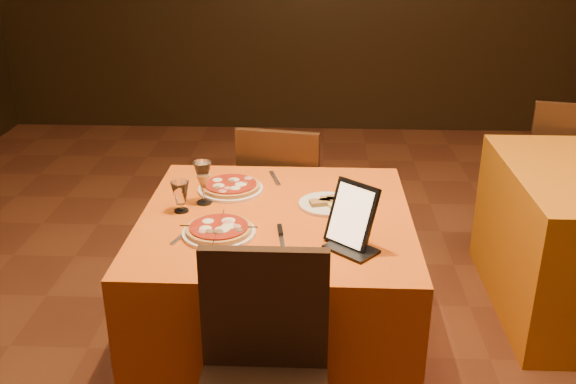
{
  "coord_description": "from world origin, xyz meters",
  "views": [
    {
      "loc": [
        -0.07,
        -2.44,
        1.86
      ],
      "look_at": [
        -0.18,
        -0.1,
        0.86
      ],
      "focal_mm": 40.0,
      "sensor_mm": 36.0,
      "label": 1
    }
  ],
  "objects_px": {
    "chair_main_far": "(286,201)",
    "main_table": "(277,293)",
    "pizza_far": "(231,188)",
    "tablet": "(352,215)",
    "chair_side_far": "(559,168)",
    "water_glass": "(181,197)",
    "wine_glass": "(203,183)",
    "pizza_near": "(219,231)"
  },
  "relations": [
    {
      "from": "chair_main_far",
      "to": "main_table",
      "type": "bearing_deg",
      "value": 99.64
    },
    {
      "from": "chair_side_far",
      "to": "wine_glass",
      "type": "xyz_separation_m",
      "value": [
        -1.96,
        -1.27,
        0.39
      ]
    },
    {
      "from": "pizza_far",
      "to": "wine_glass",
      "type": "bearing_deg",
      "value": -123.96
    },
    {
      "from": "pizza_far",
      "to": "water_glass",
      "type": "relative_size",
      "value": 2.22
    },
    {
      "from": "chair_main_far",
      "to": "pizza_near",
      "type": "distance_m",
      "value": 1.06
    },
    {
      "from": "pizza_near",
      "to": "tablet",
      "type": "relative_size",
      "value": 1.15
    },
    {
      "from": "chair_main_far",
      "to": "wine_glass",
      "type": "bearing_deg",
      "value": 75.76
    },
    {
      "from": "pizza_far",
      "to": "main_table",
      "type": "bearing_deg",
      "value": -47.99
    },
    {
      "from": "chair_main_far",
      "to": "pizza_near",
      "type": "relative_size",
      "value": 3.23
    },
    {
      "from": "pizza_far",
      "to": "tablet",
      "type": "xyz_separation_m",
      "value": [
        0.51,
        -0.49,
        0.1
      ]
    },
    {
      "from": "pizza_near",
      "to": "water_glass",
      "type": "bearing_deg",
      "value": 132.52
    },
    {
      "from": "main_table",
      "to": "wine_glass",
      "type": "xyz_separation_m",
      "value": [
        -0.31,
        0.1,
        0.47
      ]
    },
    {
      "from": "chair_side_far",
      "to": "main_table",
      "type": "bearing_deg",
      "value": 52.72
    },
    {
      "from": "main_table",
      "to": "wine_glass",
      "type": "bearing_deg",
      "value": 162.13
    },
    {
      "from": "chair_side_far",
      "to": "wine_glass",
      "type": "height_order",
      "value": "wine_glass"
    },
    {
      "from": "chair_main_far",
      "to": "pizza_far",
      "type": "bearing_deg",
      "value": 78.58
    },
    {
      "from": "tablet",
      "to": "water_glass",
      "type": "bearing_deg",
      "value": -159.67
    },
    {
      "from": "chair_side_far",
      "to": "wine_glass",
      "type": "bearing_deg",
      "value": 45.93
    },
    {
      "from": "wine_glass",
      "to": "pizza_far",
      "type": "bearing_deg",
      "value": 56.04
    },
    {
      "from": "water_glass",
      "to": "tablet",
      "type": "xyz_separation_m",
      "value": [
        0.68,
        -0.26,
        0.06
      ]
    },
    {
      "from": "pizza_far",
      "to": "chair_side_far",
      "type": "bearing_deg",
      "value": 31.31
    },
    {
      "from": "tablet",
      "to": "pizza_near",
      "type": "bearing_deg",
      "value": -145.54
    },
    {
      "from": "chair_side_far",
      "to": "pizza_far",
      "type": "xyz_separation_m",
      "value": [
        -1.87,
        -1.13,
        0.31
      ]
    },
    {
      "from": "chair_side_far",
      "to": "pizza_near",
      "type": "xyz_separation_m",
      "value": [
        -1.86,
        -1.56,
        0.31
      ]
    },
    {
      "from": "water_glass",
      "to": "tablet",
      "type": "height_order",
      "value": "tablet"
    },
    {
      "from": "chair_side_far",
      "to": "water_glass",
      "type": "height_order",
      "value": "chair_side_far"
    },
    {
      "from": "chair_side_far",
      "to": "tablet",
      "type": "height_order",
      "value": "tablet"
    },
    {
      "from": "pizza_near",
      "to": "chair_side_far",
      "type": "bearing_deg",
      "value": 40.09
    },
    {
      "from": "pizza_far",
      "to": "water_glass",
      "type": "bearing_deg",
      "value": -127.77
    },
    {
      "from": "tablet",
      "to": "chair_main_far",
      "type": "bearing_deg",
      "value": 146.73
    },
    {
      "from": "chair_main_far",
      "to": "chair_side_far",
      "type": "xyz_separation_m",
      "value": [
        1.65,
        0.57,
        0.0
      ]
    },
    {
      "from": "chair_side_far",
      "to": "water_glass",
      "type": "bearing_deg",
      "value": 46.58
    },
    {
      "from": "pizza_near",
      "to": "tablet",
      "type": "distance_m",
      "value": 0.51
    },
    {
      "from": "chair_side_far",
      "to": "pizza_far",
      "type": "height_order",
      "value": "chair_side_far"
    },
    {
      "from": "pizza_near",
      "to": "pizza_far",
      "type": "height_order",
      "value": "same"
    },
    {
      "from": "main_table",
      "to": "tablet",
      "type": "bearing_deg",
      "value": -40.0
    },
    {
      "from": "chair_main_far",
      "to": "water_glass",
      "type": "bearing_deg",
      "value": 73.22
    },
    {
      "from": "chair_main_far",
      "to": "tablet",
      "type": "relative_size",
      "value": 3.73
    },
    {
      "from": "main_table",
      "to": "water_glass",
      "type": "distance_m",
      "value": 0.59
    },
    {
      "from": "pizza_near",
      "to": "chair_main_far",
      "type": "bearing_deg",
      "value": 78.2
    },
    {
      "from": "main_table",
      "to": "pizza_far",
      "type": "bearing_deg",
      "value": 132.01
    },
    {
      "from": "main_table",
      "to": "water_glass",
      "type": "xyz_separation_m",
      "value": [
        -0.39,
        0.01,
        0.44
      ]
    }
  ]
}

